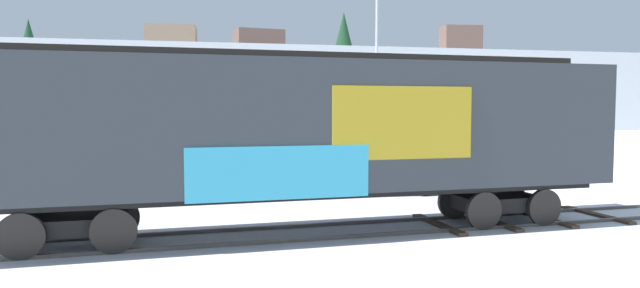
{
  "coord_description": "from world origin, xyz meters",
  "views": [
    {
      "loc": [
        -2.2,
        -12.87,
        2.94
      ],
      "look_at": [
        0.94,
        1.09,
        2.03
      ],
      "focal_mm": 31.95,
      "sensor_mm": 36.0,
      "label": 1
    }
  ],
  "objects_px": {
    "parked_car_red": "(198,172)",
    "flagpole": "(379,52)",
    "freight_car": "(307,128)",
    "parked_car_blue": "(375,168)"
  },
  "relations": [
    {
      "from": "flagpole",
      "to": "freight_car",
      "type": "bearing_deg",
      "value": -114.76
    },
    {
      "from": "freight_car",
      "to": "parked_car_red",
      "type": "height_order",
      "value": "freight_car"
    },
    {
      "from": "freight_car",
      "to": "parked_car_red",
      "type": "distance_m",
      "value": 6.34
    },
    {
      "from": "flagpole",
      "to": "parked_car_red",
      "type": "bearing_deg",
      "value": -137.36
    },
    {
      "from": "flagpole",
      "to": "parked_car_blue",
      "type": "relative_size",
      "value": 2.08
    },
    {
      "from": "parked_car_red",
      "to": "flagpole",
      "type": "bearing_deg",
      "value": 42.64
    },
    {
      "from": "freight_car",
      "to": "flagpole",
      "type": "relative_size",
      "value": 1.56
    },
    {
      "from": "freight_car",
      "to": "parked_car_red",
      "type": "relative_size",
      "value": 3.45
    },
    {
      "from": "parked_car_blue",
      "to": "freight_car",
      "type": "bearing_deg",
      "value": -121.83
    },
    {
      "from": "parked_car_red",
      "to": "parked_car_blue",
      "type": "bearing_deg",
      "value": -0.32
    }
  ]
}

